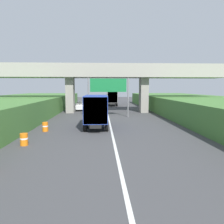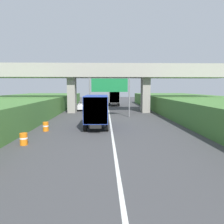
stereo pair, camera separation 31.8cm
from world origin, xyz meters
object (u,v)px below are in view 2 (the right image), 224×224
car_white (83,106)px  construction_barrel_2 (24,139)px  truck_black (114,97)px  overhead_highway_sign (110,88)px  truck_blue (97,109)px  construction_barrel_3 (46,126)px  car_green (98,106)px

car_white → construction_barrel_2: car_white is taller
truck_black → construction_barrel_2: size_ratio=8.11×
truck_black → overhead_highway_sign: bearing=-94.1°
overhead_highway_sign → truck_blue: size_ratio=0.81×
overhead_highway_sign → car_white: size_ratio=1.43×
overhead_highway_sign → construction_barrel_2: size_ratio=6.53×
truck_blue → construction_barrel_3: truck_blue is taller
truck_blue → construction_barrel_2: size_ratio=8.11×
construction_barrel_3 → overhead_highway_sign: bearing=56.7°
construction_barrel_3 → truck_black: bearing=75.3°
overhead_highway_sign → truck_blue: overhead_highway_sign is taller
truck_black → car_white: 12.54m
truck_blue → construction_barrel_2: 8.96m
overhead_highway_sign → truck_blue: (-1.53, -7.82, -2.27)m
construction_barrel_2 → construction_barrel_3: same height
truck_black → car_white: truck_black is taller
car_white → car_green: same height
truck_black → car_green: bearing=-107.1°
car_green → construction_barrel_3: 19.68m
car_green → construction_barrel_2: 24.74m
truck_blue → truck_black: same height
car_white → construction_barrel_2: size_ratio=4.56×
truck_blue → truck_black: bearing=83.9°
car_green → construction_barrel_2: bearing=-101.1°
car_white → construction_barrel_3: 19.41m
overhead_highway_sign → car_green: bearing=101.8°
construction_barrel_3 → truck_blue: bearing=22.4°
overhead_highway_sign → car_white: (-4.75, 9.47, -3.34)m
car_white → car_green: bearing=-3.7°
truck_blue → overhead_highway_sign: bearing=78.9°
car_white → car_green: (2.81, -0.18, 0.00)m
car_white → car_green: size_ratio=1.00×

